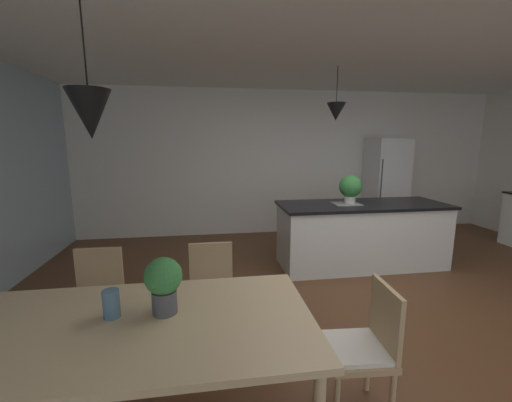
# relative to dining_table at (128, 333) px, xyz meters

# --- Properties ---
(ground_plane) EXTENTS (10.00, 8.40, 0.04)m
(ground_plane) POSITION_rel_dining_table_xyz_m (2.10, 1.08, -0.71)
(ground_plane) COLOR brown
(ceiling_slab) EXTENTS (10.00, 8.40, 0.12)m
(ceiling_slab) POSITION_rel_dining_table_xyz_m (2.10, 1.08, 2.07)
(ceiling_slab) COLOR white
(wall_back_kitchen) EXTENTS (10.00, 0.12, 2.70)m
(wall_back_kitchen) POSITION_rel_dining_table_xyz_m (2.10, 4.34, 0.66)
(wall_back_kitchen) COLOR white
(wall_back_kitchen) RESTS_ON ground_plane
(dining_table) EXTENTS (2.09, 1.04, 0.75)m
(dining_table) POSITION_rel_dining_table_xyz_m (0.00, 0.00, 0.00)
(dining_table) COLOR #D1B284
(dining_table) RESTS_ON ground_plane
(chair_kitchen_end) EXTENTS (0.43, 0.43, 0.87)m
(chair_kitchen_end) POSITION_rel_dining_table_xyz_m (1.41, -0.00, -0.22)
(chair_kitchen_end) COLOR tan
(chair_kitchen_end) RESTS_ON ground_plane
(chair_far_left) EXTENTS (0.41, 0.41, 0.87)m
(chair_far_left) POSITION_rel_dining_table_xyz_m (-0.47, 0.89, -0.22)
(chair_far_left) COLOR tan
(chair_far_left) RESTS_ON ground_plane
(chair_far_right) EXTENTS (0.40, 0.40, 0.87)m
(chair_far_right) POSITION_rel_dining_table_xyz_m (0.47, 0.89, -0.22)
(chair_far_right) COLOR tan
(chair_far_right) RESTS_ON ground_plane
(kitchen_island) EXTENTS (2.34, 0.87, 0.91)m
(kitchen_island) POSITION_rel_dining_table_xyz_m (2.60, 2.39, -0.23)
(kitchen_island) COLOR silver
(kitchen_island) RESTS_ON ground_plane
(refrigerator) EXTENTS (0.65, 0.67, 1.81)m
(refrigerator) POSITION_rel_dining_table_xyz_m (3.83, 3.94, 0.21)
(refrigerator) COLOR silver
(refrigerator) RESTS_ON ground_plane
(pendant_over_table) EXTENTS (0.22, 0.22, 0.94)m
(pendant_over_table) POSITION_rel_dining_table_xyz_m (-0.11, 0.04, 1.19)
(pendant_over_table) COLOR black
(pendant_over_island_main) EXTENTS (0.25, 0.25, 0.68)m
(pendant_over_island_main) POSITION_rel_dining_table_xyz_m (2.14, 2.39, 1.44)
(pendant_over_island_main) COLOR black
(potted_plant_on_island) EXTENTS (0.31, 0.31, 0.40)m
(potted_plant_on_island) POSITION_rel_dining_table_xyz_m (2.40, 2.39, 0.44)
(potted_plant_on_island) COLOR beige
(potted_plant_on_island) RESTS_ON kitchen_island
(potted_plant_on_table) EXTENTS (0.22, 0.22, 0.34)m
(potted_plant_on_table) POSITION_rel_dining_table_xyz_m (0.20, 0.08, 0.25)
(potted_plant_on_table) COLOR #4C4C51
(potted_plant_on_table) RESTS_ON dining_table
(vase_on_dining_table) EXTENTS (0.09, 0.09, 0.16)m
(vase_on_dining_table) POSITION_rel_dining_table_xyz_m (-0.10, 0.08, 0.14)
(vase_on_dining_table) COLOR slate
(vase_on_dining_table) RESTS_ON dining_table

